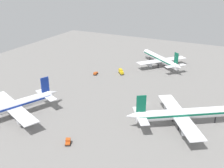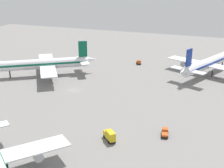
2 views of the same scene
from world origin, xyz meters
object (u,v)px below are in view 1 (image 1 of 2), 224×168
at_px(airplane_distant, 161,59).
at_px(baggage_tug, 68,142).
at_px(catering_truck, 121,72).
at_px(ground_crew_worker, 224,108).
at_px(airplane_at_gate, 9,107).
at_px(pushback_tractor, 95,73).
at_px(airplane_taxiing, 183,114).

relative_size(airplane_distant, baggage_tug, 10.97).
distance_m(catering_truck, baggage_tug, 85.58).
xyz_separation_m(baggage_tug, ground_crew_worker, (60.66, -53.72, -0.31)).
distance_m(airplane_distant, catering_truck, 34.18).
height_order(airplane_at_gate, airplane_distant, airplane_at_gate).
bearing_deg(pushback_tractor, baggage_tug, 11.58).
bearing_deg(airplane_taxiing, airplane_distant, 79.79).
height_order(airplane_distant, ground_crew_worker, airplane_distant).
xyz_separation_m(airplane_distant, catering_truck, (-28.13, 19.06, -3.73)).
bearing_deg(pushback_tractor, airplane_taxiing, 49.64).
bearing_deg(pushback_tractor, catering_truck, 110.96).
xyz_separation_m(pushback_tractor, ground_crew_worker, (-14.43, -84.05, -0.12)).
bearing_deg(airplane_taxiing, pushback_tractor, 115.72).
bearing_deg(catering_truck, airplane_at_gate, -59.25).
bearing_deg(ground_crew_worker, catering_truck, -60.63).
xyz_separation_m(airplane_at_gate, baggage_tug, (-5.27, -37.15, -4.70)).
height_order(airplane_at_gate, pushback_tractor, airplane_at_gate).
xyz_separation_m(airplane_distant, ground_crew_worker, (-51.64, -50.10, -4.58)).
bearing_deg(catering_truck, ground_crew_worker, 27.36).
xyz_separation_m(airplane_taxiing, baggage_tug, (-35.80, 37.88, -4.72)).
height_order(catering_truck, ground_crew_worker, catering_truck).
height_order(airplane_at_gate, ground_crew_worker, airplane_at_gate).
xyz_separation_m(airplane_distant, pushback_tractor, (-37.20, 33.95, -4.46)).
distance_m(airplane_at_gate, airplane_taxiing, 80.99).
relative_size(airplane_distant, ground_crew_worker, 24.40).
bearing_deg(ground_crew_worker, airplane_taxiing, 15.64).
bearing_deg(catering_truck, airplane_taxiing, 3.91).
xyz_separation_m(airplane_taxiing, catering_truck, (48.37, 53.32, -4.18)).
bearing_deg(pushback_tractor, airplane_distant, 127.20).
distance_m(airplane_taxiing, ground_crew_worker, 29.91).
height_order(pushback_tractor, ground_crew_worker, pushback_tractor).
distance_m(airplane_taxiing, baggage_tug, 52.33).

